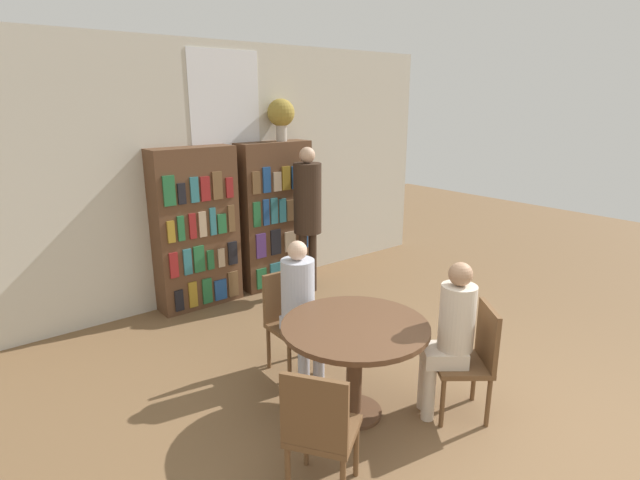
{
  "coord_description": "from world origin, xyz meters",
  "views": [
    {
      "loc": [
        -2.93,
        -1.42,
        2.37
      ],
      "look_at": [
        -0.02,
        2.16,
        1.05
      ],
      "focal_mm": 28.0,
      "sensor_mm": 36.0,
      "label": 1
    }
  ],
  "objects_px": {
    "chair_left_side": "(290,316)",
    "seated_reader_left": "(301,301)",
    "flower_vase": "(281,114)",
    "reading_table": "(355,342)",
    "bookshelf_left": "(196,229)",
    "seated_reader_right": "(450,331)",
    "bookshelf_right": "(275,215)",
    "chair_near_camera": "(319,428)",
    "chair_far_side": "(472,355)",
    "librarian_standing": "(307,204)"
  },
  "relations": [
    {
      "from": "reading_table",
      "to": "chair_left_side",
      "type": "distance_m",
      "value": 0.9
    },
    {
      "from": "bookshelf_left",
      "to": "seated_reader_left",
      "type": "distance_m",
      "value": 2.03
    },
    {
      "from": "flower_vase",
      "to": "bookshelf_left",
      "type": "bearing_deg",
      "value": -179.78
    },
    {
      "from": "chair_near_camera",
      "to": "chair_left_side",
      "type": "relative_size",
      "value": 1.0
    },
    {
      "from": "seated_reader_left",
      "to": "seated_reader_right",
      "type": "distance_m",
      "value": 1.27
    },
    {
      "from": "flower_vase",
      "to": "librarian_standing",
      "type": "distance_m",
      "value": 1.16
    },
    {
      "from": "chair_left_side",
      "to": "chair_far_side",
      "type": "distance_m",
      "value": 1.59
    },
    {
      "from": "reading_table",
      "to": "seated_reader_left",
      "type": "height_order",
      "value": "seated_reader_left"
    },
    {
      "from": "bookshelf_right",
      "to": "seated_reader_right",
      "type": "xyz_separation_m",
      "value": [
        -0.59,
        -3.17,
        -0.22
      ]
    },
    {
      "from": "chair_left_side",
      "to": "chair_far_side",
      "type": "height_order",
      "value": "same"
    },
    {
      "from": "chair_far_side",
      "to": "flower_vase",
      "type": "bearing_deg",
      "value": 28.42
    },
    {
      "from": "flower_vase",
      "to": "chair_left_side",
      "type": "height_order",
      "value": "flower_vase"
    },
    {
      "from": "flower_vase",
      "to": "reading_table",
      "type": "height_order",
      "value": "flower_vase"
    },
    {
      "from": "bookshelf_left",
      "to": "reading_table",
      "type": "height_order",
      "value": "bookshelf_left"
    },
    {
      "from": "flower_vase",
      "to": "chair_near_camera",
      "type": "distance_m",
      "value": 4.16
    },
    {
      "from": "reading_table",
      "to": "chair_near_camera",
      "type": "distance_m",
      "value": 0.9
    },
    {
      "from": "chair_left_side",
      "to": "librarian_standing",
      "type": "xyz_separation_m",
      "value": [
        1.25,
        1.34,
        0.63
      ]
    },
    {
      "from": "bookshelf_left",
      "to": "chair_left_side",
      "type": "bearing_deg",
      "value": -90.72
    },
    {
      "from": "seated_reader_left",
      "to": "seated_reader_right",
      "type": "height_order",
      "value": "seated_reader_right"
    },
    {
      "from": "chair_near_camera",
      "to": "seated_reader_right",
      "type": "height_order",
      "value": "seated_reader_right"
    },
    {
      "from": "bookshelf_right",
      "to": "chair_left_side",
      "type": "bearing_deg",
      "value": -121.02
    },
    {
      "from": "bookshelf_left",
      "to": "seated_reader_left",
      "type": "relative_size",
      "value": 1.51
    },
    {
      "from": "chair_near_camera",
      "to": "seated_reader_right",
      "type": "xyz_separation_m",
      "value": [
        1.3,
        0.05,
        0.2
      ]
    },
    {
      "from": "bookshelf_left",
      "to": "seated_reader_right",
      "type": "distance_m",
      "value": 3.22
    },
    {
      "from": "chair_left_side",
      "to": "bookshelf_right",
      "type": "bearing_deg",
      "value": -118.59
    },
    {
      "from": "flower_vase",
      "to": "seated_reader_right",
      "type": "relative_size",
      "value": 0.42
    },
    {
      "from": "bookshelf_right",
      "to": "chair_near_camera",
      "type": "distance_m",
      "value": 3.76
    },
    {
      "from": "chair_left_side",
      "to": "seated_reader_left",
      "type": "distance_m",
      "value": 0.27
    },
    {
      "from": "bookshelf_right",
      "to": "librarian_standing",
      "type": "bearing_deg",
      "value": -74.48
    },
    {
      "from": "bookshelf_right",
      "to": "flower_vase",
      "type": "height_order",
      "value": "flower_vase"
    },
    {
      "from": "bookshelf_left",
      "to": "reading_table",
      "type": "relative_size",
      "value": 1.68
    },
    {
      "from": "chair_left_side",
      "to": "librarian_standing",
      "type": "distance_m",
      "value": 1.94
    },
    {
      "from": "reading_table",
      "to": "seated_reader_right",
      "type": "distance_m",
      "value": 0.71
    },
    {
      "from": "bookshelf_left",
      "to": "chair_near_camera",
      "type": "bearing_deg",
      "value": -103.97
    },
    {
      "from": "reading_table",
      "to": "flower_vase",
      "type": "bearing_deg",
      "value": 64.97
    },
    {
      "from": "chair_left_side",
      "to": "seated_reader_left",
      "type": "xyz_separation_m",
      "value": [
        -0.01,
        -0.18,
        0.21
      ]
    },
    {
      "from": "chair_far_side",
      "to": "seated_reader_right",
      "type": "distance_m",
      "value": 0.27
    },
    {
      "from": "flower_vase",
      "to": "librarian_standing",
      "type": "relative_size",
      "value": 0.28
    },
    {
      "from": "seated_reader_right",
      "to": "chair_left_side",
      "type": "bearing_deg",
      "value": 59.71
    },
    {
      "from": "bookshelf_right",
      "to": "librarian_standing",
      "type": "xyz_separation_m",
      "value": [
        0.14,
        -0.5,
        0.21
      ]
    },
    {
      "from": "reading_table",
      "to": "seated_reader_right",
      "type": "height_order",
      "value": "seated_reader_right"
    },
    {
      "from": "seated_reader_right",
      "to": "reading_table",
      "type": "bearing_deg",
      "value": 90.0
    },
    {
      "from": "chair_left_side",
      "to": "librarian_standing",
      "type": "relative_size",
      "value": 0.49
    },
    {
      "from": "chair_near_camera",
      "to": "seated_reader_left",
      "type": "relative_size",
      "value": 0.73
    },
    {
      "from": "bookshelf_left",
      "to": "reading_table",
      "type": "xyz_separation_m",
      "value": [
        -0.06,
        -2.73,
        -0.31
      ]
    },
    {
      "from": "chair_far_side",
      "to": "librarian_standing",
      "type": "distance_m",
      "value": 2.92
    },
    {
      "from": "reading_table",
      "to": "seated_reader_right",
      "type": "bearing_deg",
      "value": -38.43
    },
    {
      "from": "flower_vase",
      "to": "chair_left_side",
      "type": "bearing_deg",
      "value": -123.86
    },
    {
      "from": "bookshelf_right",
      "to": "librarian_standing",
      "type": "relative_size",
      "value": 1.02
    },
    {
      "from": "bookshelf_right",
      "to": "seated_reader_left",
      "type": "xyz_separation_m",
      "value": [
        -1.12,
        -2.02,
        -0.22
      ]
    }
  ]
}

